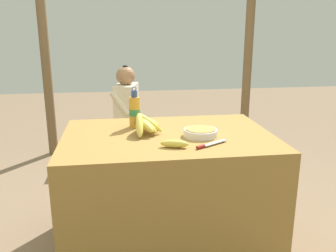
{
  "coord_description": "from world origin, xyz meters",
  "views": [
    {
      "loc": [
        -0.3,
        -2.12,
        1.4
      ],
      "look_at": [
        0.01,
        0.05,
        0.8
      ],
      "focal_mm": 38.0,
      "sensor_mm": 36.0,
      "label": 1
    }
  ],
  "objects_px": {
    "wooden_bench": "(156,133)",
    "support_post_far": "(249,48)",
    "seated_vendor": "(122,110)",
    "banana_bunch_green": "(203,120)",
    "banana_bunch_ripe": "(145,122)",
    "serving_bowl": "(200,132)",
    "water_bottle": "(135,111)",
    "loose_banana_front": "(174,144)",
    "knife": "(208,145)",
    "support_post_near": "(45,49)"
  },
  "relations": [
    {
      "from": "support_post_near",
      "to": "wooden_bench",
      "type": "bearing_deg",
      "value": -21.28
    },
    {
      "from": "knife",
      "to": "support_post_far",
      "type": "relative_size",
      "value": 0.09
    },
    {
      "from": "loose_banana_front",
      "to": "knife",
      "type": "distance_m",
      "value": 0.19
    },
    {
      "from": "support_post_far",
      "to": "water_bottle",
      "type": "bearing_deg",
      "value": -129.42
    },
    {
      "from": "serving_bowl",
      "to": "support_post_near",
      "type": "relative_size",
      "value": 0.09
    },
    {
      "from": "serving_bowl",
      "to": "wooden_bench",
      "type": "relative_size",
      "value": 0.12
    },
    {
      "from": "serving_bowl",
      "to": "loose_banana_front",
      "type": "bearing_deg",
      "value": -135.61
    },
    {
      "from": "water_bottle",
      "to": "loose_banana_front",
      "type": "xyz_separation_m",
      "value": [
        0.19,
        -0.46,
        -0.09
      ]
    },
    {
      "from": "loose_banana_front",
      "to": "knife",
      "type": "height_order",
      "value": "loose_banana_front"
    },
    {
      "from": "knife",
      "to": "support_post_near",
      "type": "xyz_separation_m",
      "value": [
        -1.25,
        2.19,
        0.41
      ]
    },
    {
      "from": "knife",
      "to": "support_post_far",
      "type": "bearing_deg",
      "value": 33.43
    },
    {
      "from": "support_post_far",
      "to": "banana_bunch_green",
      "type": "bearing_deg",
      "value": -144.78
    },
    {
      "from": "banana_bunch_ripe",
      "to": "water_bottle",
      "type": "distance_m",
      "value": 0.17
    },
    {
      "from": "loose_banana_front",
      "to": "support_post_near",
      "type": "bearing_deg",
      "value": 115.88
    },
    {
      "from": "loose_banana_front",
      "to": "support_post_far",
      "type": "bearing_deg",
      "value": 60.75
    },
    {
      "from": "loose_banana_front",
      "to": "seated_vendor",
      "type": "bearing_deg",
      "value": 98.62
    },
    {
      "from": "support_post_far",
      "to": "loose_banana_front",
      "type": "bearing_deg",
      "value": -119.25
    },
    {
      "from": "serving_bowl",
      "to": "wooden_bench",
      "type": "bearing_deg",
      "value": 94.18
    },
    {
      "from": "serving_bowl",
      "to": "banana_bunch_green",
      "type": "relative_size",
      "value": 0.84
    },
    {
      "from": "wooden_bench",
      "to": "banana_bunch_green",
      "type": "height_order",
      "value": "banana_bunch_green"
    },
    {
      "from": "water_bottle",
      "to": "banana_bunch_green",
      "type": "distance_m",
      "value": 1.56
    },
    {
      "from": "serving_bowl",
      "to": "water_bottle",
      "type": "height_order",
      "value": "water_bottle"
    },
    {
      "from": "banana_bunch_ripe",
      "to": "knife",
      "type": "xyz_separation_m",
      "value": [
        0.33,
        -0.31,
        -0.06
      ]
    },
    {
      "from": "banana_bunch_green",
      "to": "seated_vendor",
      "type": "bearing_deg",
      "value": -178.65
    },
    {
      "from": "banana_bunch_ripe",
      "to": "loose_banana_front",
      "type": "distance_m",
      "value": 0.34
    },
    {
      "from": "banana_bunch_ripe",
      "to": "serving_bowl",
      "type": "relative_size",
      "value": 1.45
    },
    {
      "from": "wooden_bench",
      "to": "support_post_near",
      "type": "xyz_separation_m",
      "value": [
        -1.14,
        0.45,
        0.85
      ]
    },
    {
      "from": "support_post_near",
      "to": "support_post_far",
      "type": "xyz_separation_m",
      "value": [
        2.29,
        0.0,
        0.0
      ]
    },
    {
      "from": "water_bottle",
      "to": "support_post_far",
      "type": "distance_m",
      "value": 2.26
    },
    {
      "from": "seated_vendor",
      "to": "support_post_far",
      "type": "bearing_deg",
      "value": -149.52
    },
    {
      "from": "loose_banana_front",
      "to": "seated_vendor",
      "type": "relative_size",
      "value": 0.16
    },
    {
      "from": "banana_bunch_ripe",
      "to": "water_bottle",
      "type": "xyz_separation_m",
      "value": [
        -0.05,
        0.16,
        0.04
      ]
    },
    {
      "from": "wooden_bench",
      "to": "serving_bowl",
      "type": "bearing_deg",
      "value": -85.82
    },
    {
      "from": "loose_banana_front",
      "to": "knife",
      "type": "xyz_separation_m",
      "value": [
        0.19,
        -0.01,
        -0.01
      ]
    },
    {
      "from": "wooden_bench",
      "to": "support_post_far",
      "type": "relative_size",
      "value": 0.73
    },
    {
      "from": "banana_bunch_green",
      "to": "banana_bunch_ripe",
      "type": "bearing_deg",
      "value": -116.99
    },
    {
      "from": "banana_bunch_ripe",
      "to": "wooden_bench",
      "type": "height_order",
      "value": "banana_bunch_ripe"
    },
    {
      "from": "banana_bunch_ripe",
      "to": "serving_bowl",
      "type": "bearing_deg",
      "value": -18.71
    },
    {
      "from": "wooden_bench",
      "to": "support_post_near",
      "type": "distance_m",
      "value": 1.49
    },
    {
      "from": "water_bottle",
      "to": "wooden_bench",
      "type": "xyz_separation_m",
      "value": [
        0.28,
        1.28,
        -0.54
      ]
    },
    {
      "from": "banana_bunch_ripe",
      "to": "support_post_far",
      "type": "xyz_separation_m",
      "value": [
        1.36,
        1.88,
        0.35
      ]
    },
    {
      "from": "knife",
      "to": "seated_vendor",
      "type": "relative_size",
      "value": 0.2
    },
    {
      "from": "banana_bunch_ripe",
      "to": "support_post_far",
      "type": "relative_size",
      "value": 0.13
    },
    {
      "from": "serving_bowl",
      "to": "seated_vendor",
      "type": "relative_size",
      "value": 0.2
    },
    {
      "from": "loose_banana_front",
      "to": "wooden_bench",
      "type": "height_order",
      "value": "loose_banana_front"
    },
    {
      "from": "banana_bunch_ripe",
      "to": "water_bottle",
      "type": "relative_size",
      "value": 1.11
    },
    {
      "from": "serving_bowl",
      "to": "water_bottle",
      "type": "xyz_separation_m",
      "value": [
        -0.39,
        0.27,
        0.08
      ]
    },
    {
      "from": "knife",
      "to": "wooden_bench",
      "type": "bearing_deg",
      "value": 62.22
    },
    {
      "from": "seated_vendor",
      "to": "knife",
      "type": "bearing_deg",
      "value": 117.67
    },
    {
      "from": "loose_banana_front",
      "to": "seated_vendor",
      "type": "xyz_separation_m",
      "value": [
        -0.26,
        1.72,
        -0.18
      ]
    }
  ]
}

